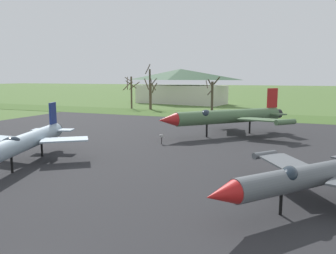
{
  "coord_description": "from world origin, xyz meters",
  "views": [
    {
      "loc": [
        8.6,
        -7.38,
        7.1
      ],
      "look_at": [
        -3.46,
        22.5,
        2.33
      ],
      "focal_mm": 36.08,
      "sensor_mm": 36.0,
      "label": 1
    }
  ],
  "objects_px": {
    "jet_fighter_front_right": "(227,116)",
    "visitor_building": "(181,87)",
    "info_placard_front_right": "(162,138)",
    "jet_fighter_rear_center": "(311,176)",
    "jet_fighter_rear_left": "(25,142)"
  },
  "relations": [
    {
      "from": "jet_fighter_front_right",
      "to": "visitor_building",
      "type": "height_order",
      "value": "visitor_building"
    },
    {
      "from": "info_placard_front_right",
      "to": "visitor_building",
      "type": "height_order",
      "value": "visitor_building"
    },
    {
      "from": "jet_fighter_rear_center",
      "to": "jet_fighter_front_right",
      "type": "bearing_deg",
      "value": 113.33
    },
    {
      "from": "info_placard_front_right",
      "to": "visitor_building",
      "type": "distance_m",
      "value": 56.83
    },
    {
      "from": "jet_fighter_front_right",
      "to": "info_placard_front_right",
      "type": "distance_m",
      "value": 9.72
    },
    {
      "from": "jet_fighter_front_right",
      "to": "jet_fighter_rear_left",
      "type": "distance_m",
      "value": 23.43
    },
    {
      "from": "jet_fighter_front_right",
      "to": "jet_fighter_rear_left",
      "type": "xyz_separation_m",
      "value": [
        -12.05,
        -20.09,
        -0.42
      ]
    },
    {
      "from": "jet_fighter_front_right",
      "to": "visitor_building",
      "type": "relative_size",
      "value": 0.57
    },
    {
      "from": "jet_fighter_front_right",
      "to": "jet_fighter_rear_center",
      "type": "height_order",
      "value": "jet_fighter_front_right"
    },
    {
      "from": "jet_fighter_rear_left",
      "to": "jet_fighter_rear_center",
      "type": "bearing_deg",
      "value": -2.85
    },
    {
      "from": "info_placard_front_right",
      "to": "jet_fighter_rear_center",
      "type": "bearing_deg",
      "value": -42.44
    },
    {
      "from": "visitor_building",
      "to": "jet_fighter_rear_left",
      "type": "bearing_deg",
      "value": -80.88
    },
    {
      "from": "jet_fighter_front_right",
      "to": "jet_fighter_rear_left",
      "type": "bearing_deg",
      "value": -120.96
    },
    {
      "from": "jet_fighter_rear_center",
      "to": "visitor_building",
      "type": "bearing_deg",
      "value": 115.33
    },
    {
      "from": "jet_fighter_front_right",
      "to": "visitor_building",
      "type": "bearing_deg",
      "value": 116.22
    }
  ]
}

